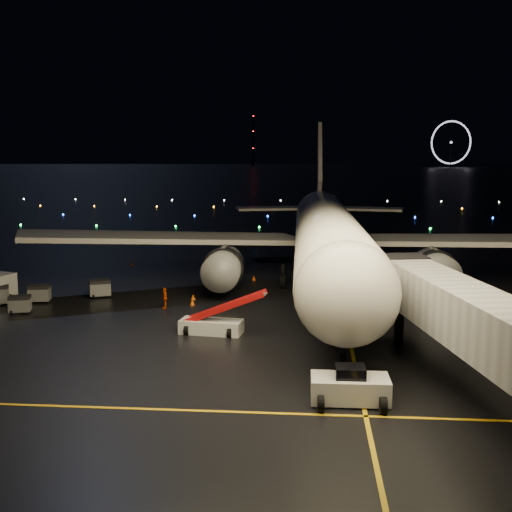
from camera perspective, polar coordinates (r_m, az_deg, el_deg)
The scene contains 17 objects.
ground at distance 342.74m, azimuth 3.32°, elevation 6.67°, with size 2000.00×2000.00×0.00m, color black.
lane_centre at distance 59.02m, azimuth 7.68°, elevation -4.43°, with size 0.25×80.00×0.02m, color gold.
lane_cross at distance 37.74m, azimuth -17.64°, elevation -12.58°, with size 60.00×0.25×0.02m, color gold.
airliner at distance 67.78m, azimuth 6.29°, elevation 5.07°, with size 63.95×60.76×18.12m, color silver, non-canonical shape.
pushback_tug at distance 36.63m, azimuth 8.36°, elevation -11.20°, with size 4.33×2.27×2.06m, color silver.
belt_loader at distance 49.51m, azimuth -4.01°, elevation -4.97°, with size 6.99×1.91×3.39m, color silver, non-canonical shape.
crew_c at distance 58.14m, azimuth -8.11°, elevation -3.71°, with size 1.10×0.46×1.88m, color #E44503.
safety_cone_0 at distance 59.18m, azimuth -5.68°, elevation -4.11°, with size 0.45×0.45×0.51m, color #E8570B.
safety_cone_1 at distance 70.46m, azimuth -0.19°, elevation -1.96°, with size 0.45×0.45×0.52m, color #E8570B.
safety_cone_2 at distance 61.30m, azimuth -5.61°, elevation -3.64°, with size 0.48×0.48×0.54m, color #E8570B.
safety_cone_3 at distance 81.39m, azimuth -10.94°, elevation -0.65°, with size 0.43×0.43×0.49m, color #E8570B.
ferris_wheel at distance 779.28m, azimuth 16.95°, elevation 9.49°, with size 50.00×4.00×52.00m, color black, non-canonical shape.
radio_mast at distance 785.59m, azimuth -0.25°, elevation 10.30°, with size 1.80×1.80×64.00m, color black.
taxiway_lights at distance 149.22m, azimuth 1.35°, elevation 3.80°, with size 164.00×92.00×0.36m, color black, non-canonical shape.
baggage_cart_0 at distance 63.16m, azimuth -18.70°, elevation -3.21°, with size 1.90×1.33×1.61m, color slate.
baggage_cart_1 at distance 63.85m, azimuth -13.71°, elevation -2.83°, with size 1.96×1.37×1.67m, color slate.
baggage_cart_3 at distance 59.51m, azimuth -20.25°, elevation -4.07°, with size 1.77×1.24×1.51m, color slate.
Camera 1 is at (8.91, -42.35, 13.60)m, focal length 45.00 mm.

